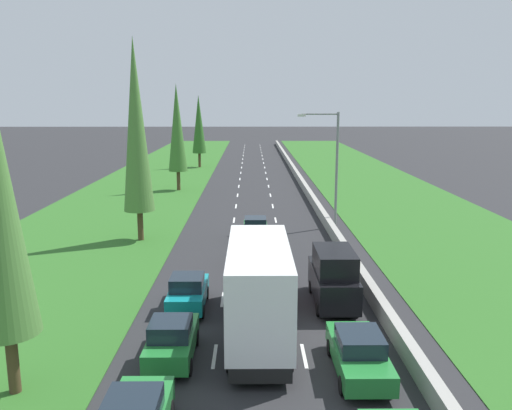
% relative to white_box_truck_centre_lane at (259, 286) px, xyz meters
% --- Properties ---
extents(ground_plane, '(300.00, 300.00, 0.00)m').
position_rel_white_box_truck_centre_lane_xyz_m(ground_plane, '(0.01, 43.12, -2.18)').
color(ground_plane, '#28282B').
rests_on(ground_plane, ground).
extents(grass_verge_left, '(14.00, 140.00, 0.04)m').
position_rel_white_box_truck_centre_lane_xyz_m(grass_verge_left, '(-12.64, 43.12, -2.16)').
color(grass_verge_left, '#2D6623').
rests_on(grass_verge_left, ground).
extents(grass_verge_right, '(14.00, 140.00, 0.04)m').
position_rel_white_box_truck_centre_lane_xyz_m(grass_verge_right, '(14.36, 43.12, -2.16)').
color(grass_verge_right, '#2D6623').
rests_on(grass_verge_right, ground).
extents(median_barrier, '(0.44, 120.00, 0.85)m').
position_rel_white_box_truck_centre_lane_xyz_m(median_barrier, '(5.71, 43.12, -1.76)').
color(median_barrier, '#9E9B93').
rests_on(median_barrier, ground).
extents(lane_markings, '(3.64, 116.00, 0.01)m').
position_rel_white_box_truck_centre_lane_xyz_m(lane_markings, '(0.01, 43.12, -2.18)').
color(lane_markings, white).
rests_on(lane_markings, ground).
extents(white_box_truck_centre_lane, '(2.46, 9.40, 4.18)m').
position_rel_white_box_truck_centre_lane_xyz_m(white_box_truck_centre_lane, '(0.00, 0.00, 0.00)').
color(white_box_truck_centre_lane, black).
rests_on(white_box_truck_centre_lane, ground).
extents(green_hatchback_left_lane_second, '(1.74, 3.90, 1.72)m').
position_rel_white_box_truck_centre_lane_xyz_m(green_hatchback_left_lane_second, '(-3.34, -2.16, -1.35)').
color(green_hatchback_left_lane_second, '#237A33').
rests_on(green_hatchback_left_lane_second, ground).
extents(black_hatchback_centre_lane, '(1.74, 3.90, 1.72)m').
position_rel_white_box_truck_centre_lane_xyz_m(black_hatchback_centre_lane, '(0.12, 9.93, -1.35)').
color(black_hatchback_centre_lane, black).
rests_on(black_hatchback_centre_lane, ground).
extents(green_hatchback_centre_lane, '(1.74, 3.90, 1.72)m').
position_rel_white_box_truck_centre_lane_xyz_m(green_hatchback_centre_lane, '(-0.00, 15.62, -1.35)').
color(green_hatchback_centre_lane, '#237A33').
rests_on(green_hatchback_centre_lane, ground).
extents(green_sedan_right_lane_second, '(1.82, 4.50, 1.64)m').
position_rel_white_box_truck_centre_lane_xyz_m(green_sedan_right_lane_second, '(3.59, -3.25, -1.37)').
color(green_sedan_right_lane_second, '#237A33').
rests_on(green_sedan_right_lane_second, ground).
extents(teal_hatchback_left_lane, '(1.74, 3.90, 1.72)m').
position_rel_white_box_truck_centre_lane_xyz_m(teal_hatchback_left_lane, '(-3.33, 2.97, -1.35)').
color(teal_hatchback_left_lane, teal).
rests_on(teal_hatchback_left_lane, ground).
extents(black_van_right_lane, '(1.96, 4.90, 2.82)m').
position_rel_white_box_truck_centre_lane_xyz_m(black_van_right_lane, '(3.69, 3.44, -0.78)').
color(black_van_right_lane, black).
rests_on(black_van_right_lane, ground).
extents(poplar_tree_second, '(2.15, 2.15, 14.15)m').
position_rel_white_box_truck_centre_lane_xyz_m(poplar_tree_second, '(-8.21, 15.69, 5.94)').
color(poplar_tree_second, '#4C3823').
rests_on(poplar_tree_second, ground).
extents(poplar_tree_third, '(2.09, 2.09, 11.77)m').
position_rel_white_box_truck_centre_lane_xyz_m(poplar_tree_third, '(-8.43, 37.40, 4.75)').
color(poplar_tree_third, '#4C3823').
rests_on(poplar_tree_third, ground).
extents(poplar_tree_fourth, '(2.07, 2.07, 10.83)m').
position_rel_white_box_truck_centre_lane_xyz_m(poplar_tree_fourth, '(-8.10, 58.51, 4.28)').
color(poplar_tree_fourth, '#4C3823').
rests_on(poplar_tree_fourth, ground).
extents(street_light_mast, '(3.20, 0.28, 9.00)m').
position_rel_white_box_truck_centre_lane_xyz_m(street_light_mast, '(6.02, 19.64, 3.05)').
color(street_light_mast, gray).
rests_on(street_light_mast, ground).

